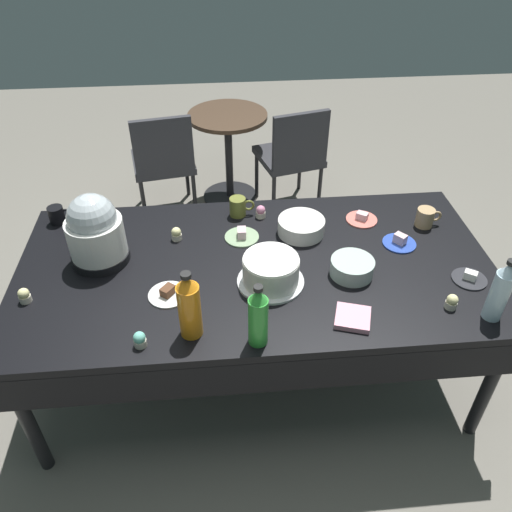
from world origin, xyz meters
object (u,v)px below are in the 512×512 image
glass_salad_bowl (352,267)px  soda_bottle_water (500,292)px  slow_cooker (95,232)px  round_cafe_table (228,141)px  soda_bottle_lime_soda (258,317)px  coffee_mug_olive (238,207)px  ceramic_snack_bowl (301,226)px  maroon_chair_right (293,153)px  potluck_table (256,275)px  frosted_layer_cake (271,271)px  coffee_mug_black (57,215)px  cupcake_cocoa (24,296)px  dessert_plate_cobalt (399,242)px  maroon_chair_left (163,158)px  coffee_mug_tan (425,217)px  cupcake_mint (261,212)px  dessert_plate_coral (362,218)px  cupcake_rose (176,234)px  cupcake_vanilla (452,302)px  dessert_plate_sage (242,236)px  dessert_plate_white (168,294)px  dessert_plate_charcoal (469,278)px  soda_bottle_orange_juice (189,306)px

glass_salad_bowl → soda_bottle_water: size_ratio=0.67×
slow_cooker → round_cafe_table: bearing=68.7°
soda_bottle_lime_soda → coffee_mug_olive: bearing=91.3°
ceramic_snack_bowl → coffee_mug_olive: bearing=147.4°
maroon_chair_right → potluck_table: bearing=-104.7°
potluck_table → frosted_layer_cake: frosted_layer_cake is taller
soda_bottle_lime_soda → coffee_mug_black: soda_bottle_lime_soda is taller
ceramic_snack_bowl → cupcake_cocoa: (-1.24, -0.39, -0.01)m
dessert_plate_cobalt → round_cafe_table: dessert_plate_cobalt is taller
soda_bottle_water → coffee_mug_olive: size_ratio=2.30×
coffee_mug_black → maroon_chair_right: maroon_chair_right is taller
maroon_chair_left → coffee_mug_tan: bearing=-43.6°
coffee_mug_black → coffee_mug_tan: size_ratio=0.91×
cupcake_mint → soda_bottle_water: soda_bottle_water is taller
slow_cooker → cupcake_cocoa: slow_cooker is taller
dessert_plate_coral → coffee_mug_black: bearing=175.4°
cupcake_rose → frosted_layer_cake: bearing=-40.5°
frosted_layer_cake → maroon_chair_right: (0.37, 1.72, -0.32)m
cupcake_cocoa → potluck_table: bearing=9.0°
cupcake_vanilla → ceramic_snack_bowl: bearing=132.7°
coffee_mug_black → dessert_plate_sage: bearing=-13.4°
dessert_plate_sage → round_cafe_table: bearing=90.0°
dessert_plate_white → cupcake_rose: 0.41m
potluck_table → dessert_plate_coral: dessert_plate_coral is taller
potluck_table → maroon_chair_right: size_ratio=2.59×
dessert_plate_charcoal → soda_bottle_lime_soda: 1.02m
frosted_layer_cake → round_cafe_table: 1.98m
round_cafe_table → potluck_table: bearing=-88.4°
frosted_layer_cake → dessert_plate_white: 0.45m
dessert_plate_cobalt → coffee_mug_olive: bearing=156.8°
dessert_plate_coral → dessert_plate_sage: bearing=-171.2°
dessert_plate_white → dessert_plate_charcoal: size_ratio=1.12×
frosted_layer_cake → dessert_plate_sage: frosted_layer_cake is taller
dessert_plate_charcoal → maroon_chair_right: maroon_chair_right is taller
dessert_plate_white → maroon_chair_right: maroon_chair_right is taller
soda_bottle_water → coffee_mug_olive: 1.30m
frosted_layer_cake → dessert_plate_sage: size_ratio=1.75×
potluck_table → soda_bottle_water: 1.04m
ceramic_snack_bowl → soda_bottle_water: 0.95m
frosted_layer_cake → cupcake_rose: (-0.42, 0.36, -0.03)m
coffee_mug_olive → maroon_chair_left: size_ratio=0.15×
frosted_layer_cake → soda_bottle_orange_juice: soda_bottle_orange_juice is taller
dessert_plate_sage → dessert_plate_cobalt: bearing=-9.0°
slow_cooker → glass_salad_bowl: 1.17m
potluck_table → ceramic_snack_bowl: 0.35m
dessert_plate_cobalt → cupcake_vanilla: bearing=-80.4°
cupcake_mint → maroon_chair_right: maroon_chair_right is taller
frosted_layer_cake → cupcake_mint: 0.52m
maroon_chair_left → dessert_plate_coral: bearing=-49.0°
slow_cooker → soda_bottle_orange_juice: slow_cooker is taller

